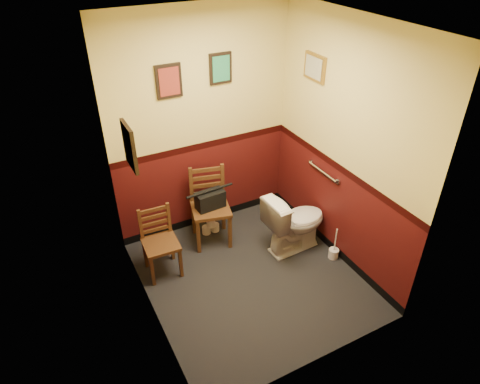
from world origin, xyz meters
name	(u,v)px	position (x,y,z in m)	size (l,w,h in m)	color
floor	(250,278)	(0.00, 0.00, 0.00)	(2.20, 2.40, 0.00)	black
ceiling	(255,24)	(0.00, 0.00, 2.70)	(2.20, 2.40, 0.00)	silver
wall_back	(202,127)	(0.00, 1.20, 1.35)	(2.20, 2.70, 0.00)	#420E0D
wall_front	(331,247)	(0.00, -1.20, 1.35)	(2.20, 2.70, 0.00)	#420E0D
wall_left	(139,205)	(-1.10, 0.00, 1.35)	(2.40, 2.70, 0.00)	#420E0D
wall_right	(344,149)	(1.10, 0.00, 1.35)	(2.40, 2.70, 0.00)	#420E0D
grab_bar	(323,172)	(1.07, 0.25, 0.95)	(0.05, 0.56, 0.06)	silver
framed_print_back_a	(169,81)	(-0.35, 1.18, 1.95)	(0.28, 0.04, 0.36)	black
framed_print_back_b	(221,68)	(0.25, 1.18, 2.00)	(0.26, 0.04, 0.34)	black
framed_print_left	(130,147)	(-1.08, 0.10, 1.85)	(0.04, 0.30, 0.38)	black
framed_print_right	(315,67)	(1.08, 0.60, 2.05)	(0.04, 0.34, 0.28)	olive
toilet	(295,222)	(0.72, 0.22, 0.37)	(0.43, 0.76, 0.75)	white
toilet_brush	(334,253)	(1.03, -0.16, 0.07)	(0.12, 0.12, 0.42)	silver
chair_left	(160,242)	(-0.82, 0.59, 0.40)	(0.39, 0.39, 0.79)	#4E2E17
chair_right	(210,206)	(-0.09, 0.85, 0.48)	(0.54, 0.54, 0.95)	#4E2E17
handbag	(210,200)	(-0.10, 0.81, 0.60)	(0.35, 0.19, 0.25)	black
tp_stack	(211,227)	(-0.05, 0.95, 0.08)	(0.23, 0.12, 0.20)	silver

